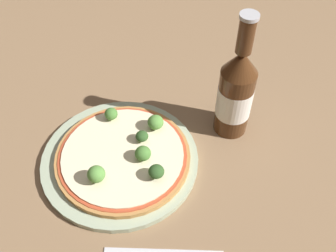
# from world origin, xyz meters

# --- Properties ---
(ground_plane) EXTENTS (3.00, 3.00, 0.00)m
(ground_plane) POSITION_xyz_m (0.00, 0.00, 0.00)
(ground_plane) COLOR #846647
(plate) EXTENTS (0.28, 0.28, 0.01)m
(plate) POSITION_xyz_m (-0.02, -0.01, 0.01)
(plate) COLOR #A3B293
(plate) RESTS_ON ground_plane
(pizza) EXTENTS (0.24, 0.24, 0.01)m
(pizza) POSITION_xyz_m (-0.01, -0.01, 0.02)
(pizza) COLOR #B77F42
(pizza) RESTS_ON plate
(broccoli_floret_0) EXTENTS (0.03, 0.03, 0.03)m
(broccoli_floret_0) POSITION_xyz_m (0.02, -0.06, 0.04)
(broccoli_floret_0) COLOR #89A866
(broccoli_floret_0) RESTS_ON pizza
(broccoli_floret_1) EXTENTS (0.02, 0.02, 0.02)m
(broccoli_floret_1) POSITION_xyz_m (-0.10, 0.00, 0.04)
(broccoli_floret_1) COLOR #89A866
(broccoli_floret_1) RESTS_ON pizza
(broccoli_floret_2) EXTENTS (0.03, 0.03, 0.03)m
(broccoli_floret_2) POSITION_xyz_m (0.01, 0.03, 0.04)
(broccoli_floret_2) COLOR #89A866
(broccoli_floret_2) RESTS_ON pizza
(broccoli_floret_3) EXTENTS (0.03, 0.03, 0.03)m
(broccoli_floret_3) POSITION_xyz_m (0.05, 0.03, 0.04)
(broccoli_floret_3) COLOR #89A866
(broccoli_floret_3) RESTS_ON pizza
(broccoli_floret_4) EXTENTS (0.03, 0.03, 0.03)m
(broccoli_floret_4) POSITION_xyz_m (-0.05, 0.07, 0.04)
(broccoli_floret_4) COLOR #89A866
(broccoli_floret_4) RESTS_ON pizza
(broccoli_floret_5) EXTENTS (0.02, 0.02, 0.02)m
(broccoli_floret_5) POSITION_xyz_m (-0.03, 0.04, 0.04)
(broccoli_floret_5) COLOR #89A866
(broccoli_floret_5) RESTS_ON pizza
(beer_bottle) EXTENTS (0.06, 0.06, 0.25)m
(beer_bottle) POSITION_xyz_m (-0.02, 0.21, 0.09)
(beer_bottle) COLOR #472814
(beer_bottle) RESTS_ON ground_plane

